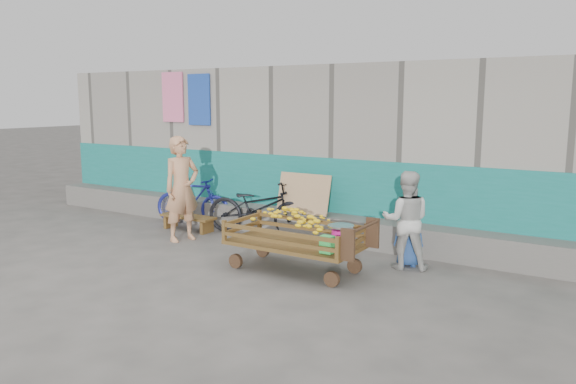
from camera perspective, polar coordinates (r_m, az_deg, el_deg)
The scene contains 9 objects.
ground at distance 8.25m, azimuth -8.20°, elevation -7.65°, with size 80.00×80.00×0.00m, color #504E4A.
building_wall at distance 11.32m, azimuth 5.01°, elevation 4.59°, with size 12.00×3.50×3.00m.
banana_cart at distance 7.91m, azimuth 0.43°, elevation -3.85°, with size 2.05×0.94×0.87m.
bench at distance 10.59m, azimuth -10.11°, elevation -2.75°, with size 1.12×0.33×0.28m.
vendor_man at distance 9.73m, azimuth -10.73°, elevation 0.32°, with size 0.66×0.43×1.80m, color tan.
woman at distance 8.16m, azimuth 11.91°, elevation -2.81°, with size 0.69×0.54×1.41m, color beige.
child at distance 8.34m, azimuth 12.15°, elevation -4.48°, with size 0.43×0.28×0.87m, color #284B8D.
bicycle_dark at distance 10.03m, azimuth -3.07°, elevation -1.55°, with size 0.67×1.92×1.01m, color black.
bicycle_blue at distance 10.98m, azimuth -9.67°, elevation -0.87°, with size 0.45×1.58×0.95m, color navy.
Camera 1 is at (5.13, -5.99, 2.40)m, focal length 35.00 mm.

